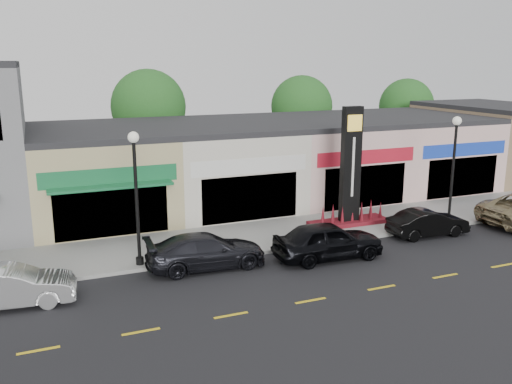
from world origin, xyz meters
TOP-DOWN VIEW (x-y plane):
  - ground at (0.00, 0.00)m, footprint 120.00×120.00m
  - sidewalk at (0.00, 4.35)m, footprint 52.00×4.30m
  - curb at (0.00, 2.10)m, footprint 52.00×0.20m
  - shop_beige at (-8.50, 11.46)m, footprint 7.00×10.85m
  - shop_cream at (-1.50, 11.47)m, footprint 7.00×10.01m
  - shop_pink_w at (5.50, 11.47)m, footprint 7.00×10.01m
  - shop_pink_e at (12.50, 11.47)m, footprint 7.00×10.01m
  - shop_tan at (19.50, 11.48)m, footprint 7.00×10.01m
  - tree_rear_west at (-4.00, 19.50)m, footprint 5.20×5.20m
  - tree_rear_mid at (8.00, 19.50)m, footprint 4.80×4.80m
  - tree_rear_east at (18.00, 19.50)m, footprint 4.60×4.60m
  - lamp_west_near at (-8.00, 2.50)m, footprint 0.44×0.44m
  - lamp_east_near at (8.00, 2.50)m, footprint 0.44×0.44m
  - pylon_sign at (3.00, 4.20)m, footprint 4.20×1.30m
  - car_white_van at (-12.77, 0.59)m, footprint 1.93×4.41m
  - car_dark_sedan at (-5.47, 1.48)m, footprint 2.17×4.99m
  - car_black_sedan at (-0.32, 0.51)m, footprint 2.10×4.84m
  - car_black_conv at (5.74, 1.42)m, footprint 1.59×4.05m

SIDE VIEW (x-z plane):
  - ground at x=0.00m, z-range 0.00..0.00m
  - sidewalk at x=0.00m, z-range 0.00..0.15m
  - curb at x=0.00m, z-range 0.00..0.15m
  - car_black_conv at x=5.74m, z-range 0.00..1.31m
  - car_white_van at x=-12.77m, z-range 0.00..1.41m
  - car_dark_sedan at x=-5.47m, z-range 0.00..1.43m
  - car_black_sedan at x=-0.32m, z-range 0.00..1.62m
  - pylon_sign at x=3.00m, z-range -0.73..5.27m
  - shop_cream at x=-1.50m, z-range 0.00..4.80m
  - shop_pink_w at x=5.50m, z-range 0.00..4.80m
  - shop_pink_e at x=12.50m, z-range 0.00..4.80m
  - shop_beige at x=-8.50m, z-range 0.00..4.80m
  - shop_tan at x=19.50m, z-range 0.00..5.30m
  - lamp_west_near at x=-8.00m, z-range 0.74..6.21m
  - lamp_east_near at x=8.00m, z-range 0.74..6.21m
  - tree_rear_east at x=18.00m, z-range 1.16..8.10m
  - tree_rear_mid at x=8.00m, z-range 1.24..8.53m
  - tree_rear_west at x=-4.00m, z-range 1.30..9.13m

